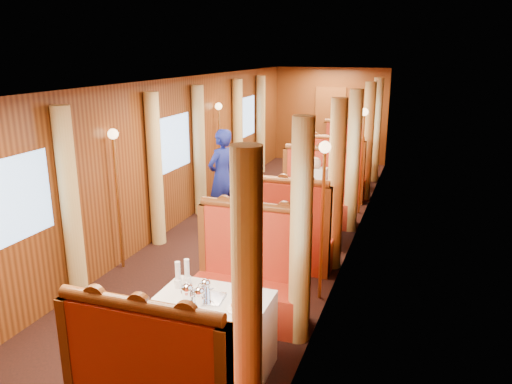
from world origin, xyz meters
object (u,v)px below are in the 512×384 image
at_px(banquette_far_aft, 348,159).
at_px(rose_vase_mid, 303,185).
at_px(rose_vase_far, 341,145).
at_px(steward, 222,176).
at_px(teapot_right, 200,298).
at_px(banquette_far_fwd, 332,179).
at_px(tea_tray, 205,298).
at_px(passenger, 314,185).
at_px(teapot_back, 206,289).
at_px(banquette_near_aft, 249,284).
at_px(banquette_mid_fwd, 285,238).
at_px(table_far, 341,170).
at_px(table_near, 213,335).
at_px(fruit_plate, 239,308).
at_px(banquette_mid_aft, 317,199).
at_px(teapot_left, 188,295).
at_px(table_mid, 303,219).

bearing_deg(banquette_far_aft, rose_vase_mid, -90.07).
bearing_deg(rose_vase_far, steward, -116.95).
bearing_deg(teapot_right, banquette_far_fwd, 112.84).
distance_m(banquette_far_aft, tea_tray, 8.03).
xyz_separation_m(banquette_far_fwd, passenger, (-0.00, -1.71, 0.32)).
bearing_deg(teapot_back, banquette_far_aft, 97.37).
bearing_deg(banquette_near_aft, teapot_right, -92.93).
bearing_deg(banquette_far_aft, steward, -111.35).
bearing_deg(tea_tray, banquette_mid_fwd, 88.58).
relative_size(table_far, rose_vase_far, 2.92).
xyz_separation_m(table_far, steward, (-1.57, -3.01, 0.45)).
distance_m(table_near, passenger, 4.29).
bearing_deg(table_far, banquette_near_aft, -90.00).
height_order(fruit_plate, steward, steward).
distance_m(banquette_far_aft, passenger, 3.75).
xyz_separation_m(table_near, teapot_right, (-0.06, -0.13, 0.44)).
bearing_deg(banquette_mid_aft, teapot_left, -92.14).
distance_m(banquette_far_fwd, teapot_left, 6.13).
bearing_deg(banquette_far_aft, banquette_mid_aft, -90.00).
relative_size(banquette_mid_aft, rose_vase_far, 3.72).
xyz_separation_m(banquette_far_aft, teapot_right, (-0.06, -8.14, 0.39)).
bearing_deg(rose_vase_mid, table_near, -89.91).
bearing_deg(teapot_right, table_near, 88.90).
bearing_deg(fruit_plate, banquette_far_fwd, 92.90).
xyz_separation_m(banquette_mid_fwd, teapot_back, (-0.08, -2.45, 0.39)).
xyz_separation_m(tea_tray, passenger, (0.06, 4.28, -0.02)).
relative_size(banquette_near_aft, banquette_mid_fwd, 1.00).
distance_m(tea_tray, teapot_back, 0.08).
xyz_separation_m(table_near, banquette_far_aft, (0.00, 8.01, 0.05)).
relative_size(table_near, passenger, 1.38).
distance_m(banquette_mid_fwd, banquette_mid_aft, 2.03).
bearing_deg(banquette_mid_fwd, rose_vase_mid, 90.32).
relative_size(banquette_far_fwd, rose_vase_far, 3.72).
distance_m(banquette_mid_aft, teapot_left, 4.67).
relative_size(banquette_far_fwd, banquette_far_aft, 1.00).
bearing_deg(table_near, steward, 111.51).
relative_size(banquette_mid_fwd, teapot_back, 8.68).
xyz_separation_m(banquette_near_aft, table_mid, (0.00, 2.49, -0.05)).
bearing_deg(fruit_plate, teapot_back, 158.89).
bearing_deg(banquette_far_aft, teapot_left, -91.22).
height_order(tea_tray, passenger, passenger).
distance_m(banquette_near_aft, tea_tray, 1.08).
height_order(table_mid, steward, steward).
distance_m(table_mid, passenger, 0.86).
bearing_deg(steward, banquette_far_aft, 179.68).
distance_m(table_mid, banquette_far_fwd, 2.49).
xyz_separation_m(table_mid, teapot_left, (-0.17, -3.63, 0.45)).
distance_m(table_far, rose_vase_far, 0.55).
bearing_deg(rose_vase_far, banquette_mid_fwd, -89.67).
height_order(table_mid, teapot_right, teapot_right).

